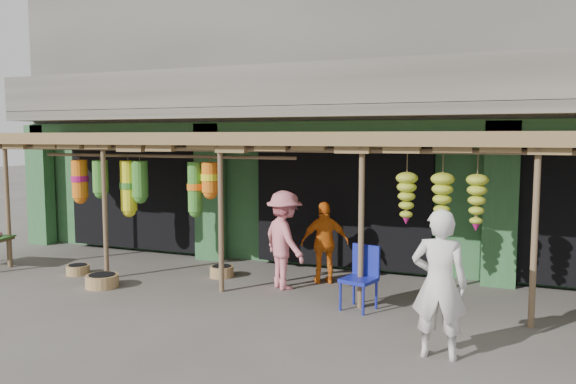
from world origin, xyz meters
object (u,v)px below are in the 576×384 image
at_px(person_front, 439,284).
at_px(person_shopper, 284,240).
at_px(person_vendor, 325,243).
at_px(blue_chair, 362,274).

distance_m(person_front, person_shopper, 3.70).
bearing_deg(person_vendor, person_shopper, 21.27).
height_order(person_front, person_vendor, person_front).
relative_size(blue_chair, person_front, 0.54).
xyz_separation_m(blue_chair, person_front, (1.37, -1.58, 0.36)).
relative_size(person_front, person_vendor, 1.22).
relative_size(person_front, person_shopper, 1.05).
bearing_deg(person_front, person_shopper, -38.22).
bearing_deg(person_vendor, blue_chair, 102.62).
bearing_deg(blue_chair, person_shopper, 173.28).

